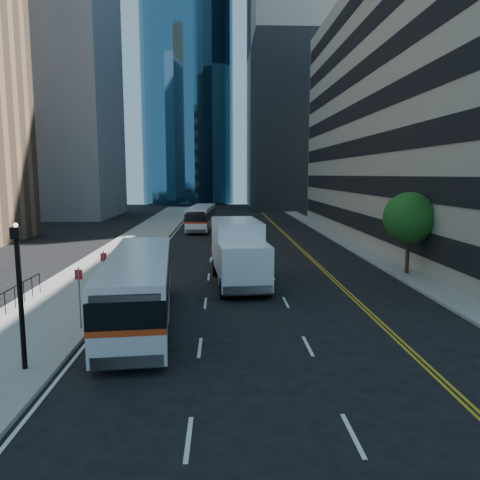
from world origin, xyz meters
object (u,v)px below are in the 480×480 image
at_px(bus_rear, 201,217).
at_px(box_truck, 239,252).
at_px(street_tree, 409,218).
at_px(lamp_post, 20,290).
at_px(bus_front, 140,286).

xyz_separation_m(bus_rear, box_truck, (3.29, -26.97, 0.43)).
xyz_separation_m(street_tree, lamp_post, (-18.00, -14.00, -0.92)).
height_order(bus_front, bus_rear, bus_front).
height_order(lamp_post, bus_front, lamp_post).
xyz_separation_m(bus_front, bus_rear, (1.19, 33.87, -0.11)).
bearing_deg(box_truck, bus_rear, 92.14).
relative_size(street_tree, bus_front, 0.44).
bearing_deg(street_tree, bus_rear, 119.30).
bearing_deg(bus_front, street_tree, 24.76).
bearing_deg(lamp_post, bus_rear, 84.13).
height_order(street_tree, bus_rear, street_tree).
height_order(lamp_post, bus_rear, lamp_post).
distance_m(lamp_post, box_truck, 14.05).
bearing_deg(box_truck, lamp_post, -126.14).
bearing_deg(bus_rear, bus_front, -87.98).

